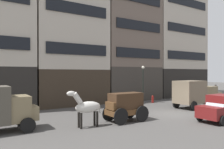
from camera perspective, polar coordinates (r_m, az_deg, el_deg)
The scene contains 12 objects.
ground_plane at distance 18.80m, azimuth 14.90°, elevation -9.91°, with size 120.00×120.00×0.00m, color #4C4947.
building_center_left at distance 25.29m, azimuth -12.02°, elevation 6.67°, with size 8.07×7.42×12.17m.
building_center_right at distance 29.39m, azimuth 2.69°, elevation 11.12°, with size 8.30×7.42×17.56m.
building_far_right at distance 34.97m, azimuth 14.52°, elevation 7.71°, with size 9.86×7.42×15.54m.
cargo_wagon at distance 15.34m, azimuth 3.42°, elevation -7.91°, with size 2.90×1.51×1.98m.
draft_horse at distance 13.80m, azimuth -6.61°, elevation -8.33°, with size 2.34×0.61×2.30m.
delivery_truck_far at distance 22.55m, azimuth 20.37°, elevation -4.55°, with size 4.41×2.27×2.62m.
sedan_dark at distance 17.25m, azimuth 26.56°, elevation -7.81°, with size 3.70×1.86×1.83m.
sedan_parked_curb at distance 27.56m, azimuth 23.50°, elevation -4.72°, with size 3.80×2.07×1.83m.
pedestrian_officer at distance 32.29m, azimuth 25.28°, elevation -3.85°, with size 0.38×0.38×1.79m.
streetlamp_curbside at distance 24.24m, azimuth 8.06°, elevation -1.22°, with size 0.32×0.32×4.12m.
fire_hydrant_curbside at distance 25.22m, azimuth 10.52°, elevation -6.27°, with size 0.24×0.24×0.83m.
Camera 1 is at (-13.70, -12.42, 3.38)m, focal length 35.22 mm.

